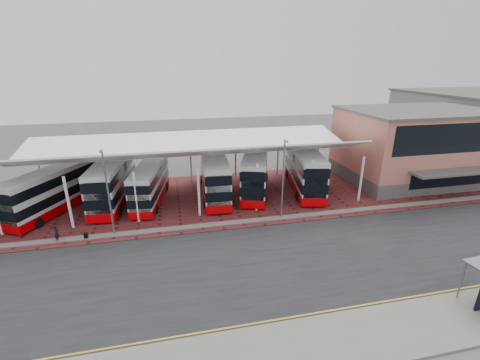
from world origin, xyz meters
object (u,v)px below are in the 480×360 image
at_px(bus_2, 150,183).
at_px(pedestrian, 57,233).
at_px(terminal, 415,145).
at_px(bus_0, 53,191).
at_px(bus_3, 214,175).
at_px(bus_5, 304,169).
at_px(bus_1, 113,181).
at_px(bus_4, 255,172).

bearing_deg(bus_2, pedestrian, -127.02).
bearing_deg(terminal, bus_0, -178.64).
bearing_deg(bus_3, bus_2, -173.31).
xyz_separation_m(bus_2, bus_3, (7.24, 0.42, 0.31)).
bearing_deg(bus_5, bus_1, -170.61).
relative_size(terminal, bus_2, 1.75).
distance_m(bus_2, pedestrian, 10.66).
bearing_deg(bus_4, pedestrian, -140.77).
relative_size(bus_2, bus_4, 0.88).
xyz_separation_m(bus_0, bus_4, (21.94, 1.09, 0.15)).
height_order(terminal, bus_5, terminal).
xyz_separation_m(terminal, bus_3, (-26.72, -0.12, -2.19)).
xyz_separation_m(bus_3, bus_5, (11.05, -0.38, 0.08)).
height_order(bus_3, bus_4, bus_3).
xyz_separation_m(bus_2, pedestrian, (-7.69, -7.26, -1.32)).
bearing_deg(bus_0, bus_3, 30.56).
bearing_deg(bus_2, bus_5, 9.77).
bearing_deg(bus_3, bus_4, 5.34).
height_order(bus_2, bus_4, bus_4).
bearing_deg(bus_2, bus_1, 177.24).
relative_size(bus_2, bus_5, 0.84).
bearing_deg(terminal, bus_5, -178.21).
bearing_deg(bus_2, bus_4, 12.41).
bearing_deg(bus_0, bus_5, 28.56).
relative_size(terminal, bus_1, 1.54).
distance_m(terminal, bus_0, 43.71).
bearing_deg(bus_0, bus_2, 30.40).
relative_size(bus_3, bus_4, 0.99).
relative_size(bus_0, bus_5, 0.88).
bearing_deg(pedestrian, terminal, -82.37).
bearing_deg(bus_3, pedestrian, -149.40).
xyz_separation_m(bus_2, bus_5, (18.29, 0.05, 0.38)).
bearing_deg(bus_1, bus_2, -7.28).
relative_size(bus_3, bus_5, 0.96).
height_order(bus_0, bus_3, bus_3).
distance_m(bus_1, bus_4, 16.27).
xyz_separation_m(bus_0, pedestrian, (1.99, -6.76, -1.47)).
relative_size(bus_5, pedestrian, 8.00).
distance_m(bus_0, bus_3, 16.95).
bearing_deg(bus_3, bus_0, -173.52).
bearing_deg(bus_4, bus_1, -163.29).
height_order(terminal, bus_0, terminal).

